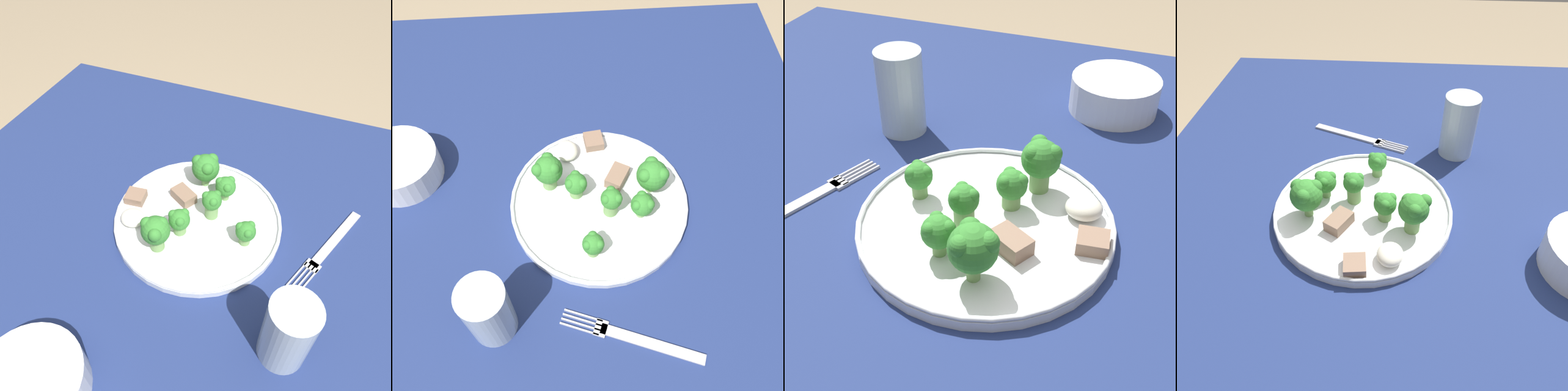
# 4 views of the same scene
# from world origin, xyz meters

# --- Properties ---
(ground_plane) EXTENTS (8.00, 8.00, 0.00)m
(ground_plane) POSITION_xyz_m (0.00, 0.00, 0.00)
(ground_plane) COLOR #9E896B
(table) EXTENTS (1.11, 0.97, 0.77)m
(table) POSITION_xyz_m (0.00, 0.00, 0.66)
(table) COLOR navy
(table) RESTS_ON ground_plane
(dinner_plate) EXTENTS (0.29, 0.29, 0.02)m
(dinner_plate) POSITION_xyz_m (0.05, -0.08, 0.78)
(dinner_plate) COLOR white
(dinner_plate) RESTS_ON table
(fork) EXTENTS (0.09, 0.20, 0.00)m
(fork) POSITION_xyz_m (-0.17, -0.11, 0.77)
(fork) COLOR #B2B2B7
(fork) RESTS_ON table
(drinking_glass) EXTENTS (0.06, 0.06, 0.12)m
(drinking_glass) POSITION_xyz_m (-0.14, 0.09, 0.82)
(drinking_glass) COLOR #B2C1CC
(drinking_glass) RESTS_ON table
(broccoli_floret_near_rim_left) EXTENTS (0.03, 0.03, 0.06)m
(broccoli_floret_near_rim_left) POSITION_xyz_m (0.03, -0.10, 0.82)
(broccoli_floret_near_rim_left) COLOR #709E56
(broccoli_floret_near_rim_left) RESTS_ON dinner_plate
(broccoli_floret_center_left) EXTENTS (0.05, 0.05, 0.07)m
(broccoli_floret_center_left) POSITION_xyz_m (0.07, -0.16, 0.82)
(broccoli_floret_center_left) COLOR #709E56
(broccoli_floret_center_left) RESTS_ON dinner_plate
(broccoli_floret_back_left) EXTENTS (0.05, 0.05, 0.07)m
(broccoli_floret_back_left) POSITION_xyz_m (0.09, 0.00, 0.82)
(broccoli_floret_back_left) COLOR #709E56
(broccoli_floret_back_left) RESTS_ON dinner_plate
(broccoli_floret_front_left) EXTENTS (0.04, 0.04, 0.05)m
(broccoli_floret_front_left) POSITION_xyz_m (0.07, -0.04, 0.81)
(broccoli_floret_front_left) COLOR #709E56
(broccoli_floret_front_left) RESTS_ON dinner_plate
(broccoli_floret_center_back) EXTENTS (0.04, 0.04, 0.05)m
(broccoli_floret_center_back) POSITION_xyz_m (0.02, -0.14, 0.81)
(broccoli_floret_center_back) COLOR #709E56
(broccoli_floret_center_back) RESTS_ON dinner_plate
(broccoli_floret_mid_cluster) EXTENTS (0.03, 0.03, 0.05)m
(broccoli_floret_mid_cluster) POSITION_xyz_m (-0.04, -0.06, 0.81)
(broccoli_floret_mid_cluster) COLOR #709E56
(broccoli_floret_mid_cluster) RESTS_ON dinner_plate
(meat_slice_front_slice) EXTENTS (0.04, 0.04, 0.02)m
(meat_slice_front_slice) POSITION_xyz_m (0.17, -0.08, 0.79)
(meat_slice_front_slice) COLOR #846651
(meat_slice_front_slice) RESTS_ON dinner_plate
(meat_slice_middle_slice) EXTENTS (0.05, 0.05, 0.02)m
(meat_slice_middle_slice) POSITION_xyz_m (0.09, -0.11, 0.79)
(meat_slice_middle_slice) COLOR #846651
(meat_slice_middle_slice) RESTS_ON dinner_plate
(sauce_dollop) EXTENTS (0.04, 0.04, 0.02)m
(sauce_dollop) POSITION_xyz_m (0.15, -0.03, 0.79)
(sauce_dollop) COLOR silver
(sauce_dollop) RESTS_ON dinner_plate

